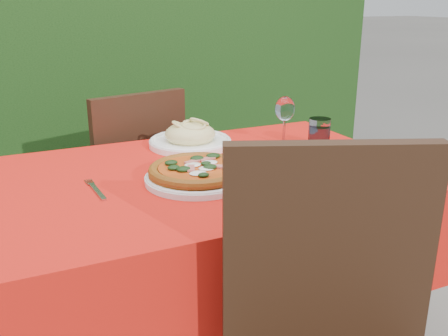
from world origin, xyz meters
name	(u,v)px	position (x,y,z in m)	size (l,w,h in m)	color
hedge	(102,61)	(0.00, 1.55, 0.92)	(3.20, 0.55, 1.78)	black
dining_table	(212,215)	(0.00, 0.00, 0.60)	(1.26, 0.86, 0.75)	#432915
chair_far	(132,180)	(-0.10, 0.65, 0.52)	(0.49, 0.49, 0.90)	black
pizza_plate	(198,173)	(-0.07, -0.07, 0.77)	(0.31, 0.31, 0.06)	white
pasta_plate	(190,138)	(0.04, 0.28, 0.78)	(0.29, 0.29, 0.08)	white
water_glass	(319,134)	(0.46, 0.08, 0.79)	(0.08, 0.08, 0.10)	silver
wine_glass	(285,111)	(0.36, 0.16, 0.87)	(0.07, 0.07, 0.18)	silver
fork	(97,191)	(-0.36, -0.04, 0.75)	(0.02, 0.19, 0.00)	#B8B8BF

